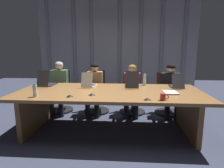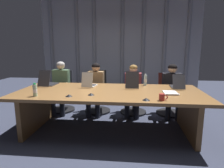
# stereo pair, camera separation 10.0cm
# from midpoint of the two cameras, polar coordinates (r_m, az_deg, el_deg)

# --- Properties ---
(ground_plane) EXTENTS (11.50, 11.50, 0.00)m
(ground_plane) POSITION_cam_midpoint_polar(r_m,az_deg,el_deg) (3.63, -1.52, -13.73)
(ground_plane) COLOR #383D51
(conference_table) EXTENTS (3.26, 1.40, 0.75)m
(conference_table) POSITION_cam_midpoint_polar(r_m,az_deg,el_deg) (3.42, -1.57, -4.68)
(conference_table) COLOR olive
(conference_table) RESTS_ON ground_plane
(curtain_backdrop) EXTENTS (4.94, 0.17, 3.15)m
(curtain_backdrop) POSITION_cam_midpoint_polar(r_m,az_deg,el_deg) (6.16, 0.99, 11.49)
(curtain_backdrop) COLOR #9999A0
(curtain_backdrop) RESTS_ON ground_plane
(laptop_left_end) EXTENTS (0.27, 0.48, 0.32)m
(laptop_left_end) POSITION_cam_midpoint_polar(r_m,az_deg,el_deg) (4.04, -19.43, 0.35)
(laptop_left_end) COLOR #2D2D33
(laptop_left_end) RESTS_ON conference_table
(laptop_left_mid) EXTENTS (0.27, 0.40, 0.29)m
(laptop_left_mid) POSITION_cam_midpoint_polar(r_m,az_deg,el_deg) (3.76, -7.64, 0.06)
(laptop_left_mid) COLOR beige
(laptop_left_mid) RESTS_ON conference_table
(laptop_center) EXTENTS (0.26, 0.43, 0.33)m
(laptop_center) POSITION_cam_midpoint_polar(r_m,az_deg,el_deg) (3.68, 5.04, -0.05)
(laptop_center) COLOR #2D2D33
(laptop_center) RESTS_ON conference_table
(laptop_right_mid) EXTENTS (0.23, 0.44, 0.27)m
(laptop_right_mid) POSITION_cam_midpoint_polar(r_m,az_deg,el_deg) (3.84, 17.90, -0.23)
(laptop_right_mid) COLOR #2D2D33
(laptop_right_mid) RESTS_ON conference_table
(office_chair_left_end) EXTENTS (0.60, 0.60, 0.95)m
(office_chair_left_end) POSITION_cam_midpoint_polar(r_m,az_deg,el_deg) (4.79, -15.67, -3.43)
(office_chair_left_end) COLOR #2D2D38
(office_chair_left_end) RESTS_ON ground_plane
(office_chair_left_mid) EXTENTS (0.60, 0.61, 0.97)m
(office_chair_left_mid) POSITION_cam_midpoint_polar(r_m,az_deg,el_deg) (4.57, -5.33, -3.68)
(office_chair_left_mid) COLOR black
(office_chair_left_mid) RESTS_ON ground_plane
(office_chair_center) EXTENTS (0.60, 0.60, 0.94)m
(office_chair_center) POSITION_cam_midpoint_polar(r_m,az_deg,el_deg) (4.52, 5.41, -3.97)
(office_chair_center) COLOR navy
(office_chair_center) RESTS_ON ground_plane
(office_chair_right_mid) EXTENTS (0.60, 0.61, 0.93)m
(office_chair_right_mid) POSITION_cam_midpoint_polar(r_m,az_deg,el_deg) (4.61, 15.71, -4.06)
(office_chair_right_mid) COLOR #511E19
(office_chair_right_mid) RESTS_ON ground_plane
(person_left_end) EXTENTS (0.40, 0.57, 1.19)m
(person_left_end) POSITION_cam_midpoint_polar(r_m,az_deg,el_deg) (4.57, -16.19, -0.10)
(person_left_end) COLOR #4C6B4C
(person_left_end) RESTS_ON ground_plane
(person_left_mid) EXTENTS (0.36, 0.55, 1.16)m
(person_left_mid) POSITION_cam_midpoint_polar(r_m,az_deg,el_deg) (4.35, -5.98, -0.50)
(person_left_mid) COLOR olive
(person_left_mid) RESTS_ON ground_plane
(person_center) EXTENTS (0.40, 0.56, 1.13)m
(person_center) POSITION_cam_midpoint_polar(r_m,az_deg,el_deg) (4.29, 5.27, -0.87)
(person_center) COLOR brown
(person_center) RESTS_ON ground_plane
(person_right_mid) EXTENTS (0.43, 0.56, 1.15)m
(person_right_mid) POSITION_cam_midpoint_polar(r_m,az_deg,el_deg) (4.40, 16.48, -0.68)
(person_right_mid) COLOR black
(person_right_mid) RESTS_ON ground_plane
(water_bottle_primary) EXTENTS (0.06, 0.06, 0.24)m
(water_bottle_primary) POSITION_cam_midpoint_polar(r_m,az_deg,el_deg) (3.92, 8.99, 1.19)
(water_bottle_primary) COLOR silver
(water_bottle_primary) RESTS_ON conference_table
(water_bottle_secondary) EXTENTS (0.07, 0.07, 0.21)m
(water_bottle_secondary) POSITION_cam_midpoint_polar(r_m,az_deg,el_deg) (3.22, -22.82, -1.88)
(water_bottle_secondary) COLOR #ADD1B2
(water_bottle_secondary) RESTS_ON conference_table
(coffee_mug_near) EXTENTS (0.13, 0.08, 0.10)m
(coffee_mug_near) POSITION_cam_midpoint_polar(r_m,az_deg,el_deg) (2.87, 14.07, -3.72)
(coffee_mug_near) COLOR #B2332D
(coffee_mug_near) RESTS_ON conference_table
(conference_mic_left_side) EXTENTS (0.11, 0.11, 0.03)m
(conference_mic_left_side) POSITION_cam_midpoint_polar(r_m,az_deg,el_deg) (3.09, -6.97, -3.05)
(conference_mic_left_side) COLOR black
(conference_mic_left_side) RESTS_ON conference_table
(conference_mic_middle) EXTENTS (0.11, 0.11, 0.03)m
(conference_mic_middle) POSITION_cam_midpoint_polar(r_m,az_deg,el_deg) (2.84, 9.54, -4.40)
(conference_mic_middle) COLOR black
(conference_mic_middle) RESTS_ON conference_table
(conference_mic_right_side) EXTENTS (0.11, 0.11, 0.03)m
(conference_mic_right_side) POSITION_cam_midpoint_polar(r_m,az_deg,el_deg) (3.06, -13.45, -3.43)
(conference_mic_right_side) COLOR black
(conference_mic_right_side) RESTS_ON conference_table
(spiral_notepad) EXTENTS (0.23, 0.31, 0.03)m
(spiral_notepad) POSITION_cam_midpoint_polar(r_m,az_deg,el_deg) (3.37, 16.24, -2.42)
(spiral_notepad) COLOR silver
(spiral_notepad) RESTS_ON conference_table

